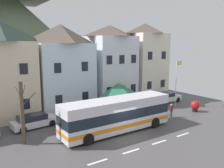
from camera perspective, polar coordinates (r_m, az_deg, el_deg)
ground_plane at (r=21.53m, az=3.70°, el=-12.70°), size 40.00×60.00×0.07m
townhouse_01 at (r=27.79m, az=-25.06°, el=2.83°), size 6.46×5.28×10.60m
townhouse_02 at (r=30.04m, az=-12.12°, el=3.89°), size 6.67×6.12×10.54m
townhouse_03 at (r=33.06m, az=-0.42°, el=4.77°), size 5.88×5.48×10.74m
townhouse_04 at (r=36.82m, az=7.92°, el=5.57°), size 5.44×5.24×11.26m
hilltop_castle at (r=46.98m, az=-23.38°, el=10.19°), size 37.61×37.61×26.44m
transit_bus at (r=22.23m, az=1.24°, el=-7.52°), size 11.05×2.78×3.15m
bus_shelter at (r=27.15m, az=1.57°, el=-1.19°), size 3.60×3.60×3.76m
parked_car_00 at (r=24.80m, az=-18.34°, el=-8.48°), size 4.54×2.21×1.31m
parked_car_01 at (r=30.82m, az=5.28°, el=-4.54°), size 4.02×2.17×1.31m
parked_car_02 at (r=34.52m, az=12.94°, el=-3.17°), size 4.37×2.04×1.36m
pedestrian_00 at (r=27.70m, az=10.89°, el=-5.77°), size 0.34×0.34×1.57m
pedestrian_01 at (r=27.42m, az=14.14°, el=-6.03°), size 0.32×0.32×1.54m
public_bench at (r=30.04m, az=1.28°, el=-5.22°), size 1.45×0.48×0.87m
flagpole at (r=31.87m, az=15.36°, el=1.00°), size 0.95×0.10×6.08m
harbour_buoy at (r=30.58m, az=19.44°, el=-4.96°), size 1.10×1.10×1.35m
bare_tree_00 at (r=20.52m, az=-20.90°, el=-6.40°), size 1.39×1.56×5.23m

